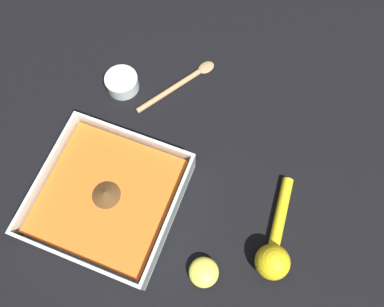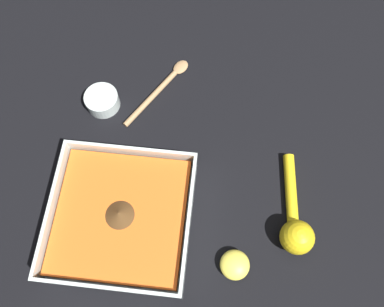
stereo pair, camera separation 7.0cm
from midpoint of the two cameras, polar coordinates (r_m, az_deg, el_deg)
ground_plane at (r=0.75m, az=-8.07°, el=-6.37°), size 4.00×4.00×0.00m
square_dish at (r=0.73m, az=-9.90°, el=-7.03°), size 0.26×0.26×0.07m
spice_bowl at (r=0.84m, az=-8.24°, el=10.35°), size 0.07×0.07×0.03m
lemon_squeezer at (r=0.72m, az=15.26°, el=-14.51°), size 0.06×0.20×0.06m
lemon_half at (r=0.71m, az=4.78°, el=-17.94°), size 0.05×0.05×0.03m
wooden_spoon at (r=0.84m, az=0.70°, el=10.38°), size 0.13×0.19×0.01m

